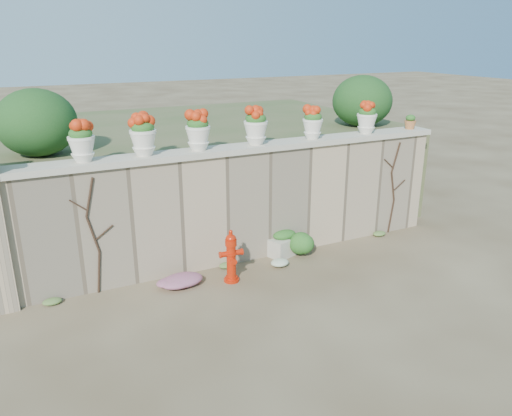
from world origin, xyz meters
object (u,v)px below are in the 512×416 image
fire_hydrant (231,256)px  terracotta_pot (410,123)px  urn_pot_0 (81,142)px  planter_box (284,243)px

fire_hydrant → terracotta_pot: size_ratio=3.27×
urn_pot_0 → terracotta_pot: bearing=-0.0°
fire_hydrant → urn_pot_0: 2.94m
urn_pot_0 → terracotta_pot: size_ratio=2.23×
planter_box → terracotta_pot: (3.03, 0.25, 2.00)m
urn_pot_0 → planter_box: bearing=-4.3°
planter_box → terracotta_pot: size_ratio=2.40×
fire_hydrant → urn_pot_0: size_ratio=1.47×
fire_hydrant → terracotta_pot: (4.34, 0.80, 1.77)m
fire_hydrant → terracotta_pot: terracotta_pot is taller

